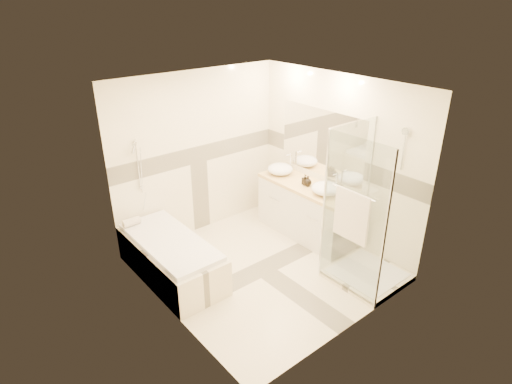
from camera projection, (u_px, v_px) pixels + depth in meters
room at (265, 184)px, 5.41m from camera, size 2.82×3.02×2.52m
bathtub at (171, 256)px, 5.64m from camera, size 0.75×1.70×0.56m
vanity at (305, 210)px, 6.58m from camera, size 0.58×1.62×0.85m
shower_enclosure at (360, 246)px, 5.49m from camera, size 0.96×0.93×2.04m
vessel_sink_near at (280, 169)px, 6.75m from camera, size 0.40×0.40×0.16m
vessel_sink_far at (326, 188)px, 6.08m from camera, size 0.41×0.41×0.16m
faucet_near at (290, 161)px, 6.84m from camera, size 0.12×0.03×0.30m
faucet_far at (336, 180)px, 6.17m from camera, size 0.11×0.03×0.27m
amenity_bottle_a at (305, 180)px, 6.37m from camera, size 0.08×0.09×0.16m
amenity_bottle_b at (308, 181)px, 6.33m from camera, size 0.14×0.14×0.15m
folded_towels at (277, 170)px, 6.83m from camera, size 0.21×0.28×0.08m
rolled_towel at (131, 222)px, 5.84m from camera, size 0.24×0.11×0.11m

